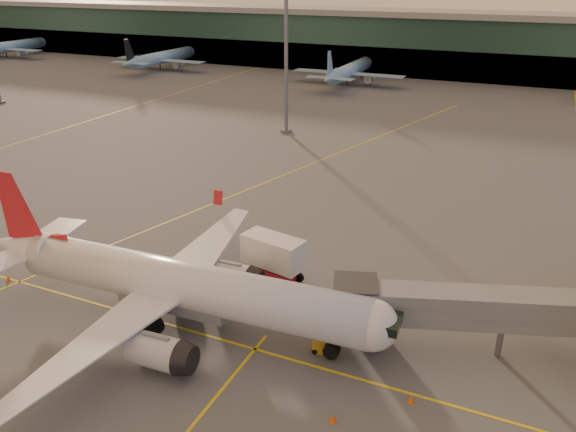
% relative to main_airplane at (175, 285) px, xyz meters
% --- Properties ---
extents(ground, '(600.00, 600.00, 0.00)m').
position_rel_main_airplane_xyz_m(ground, '(2.71, -5.59, -3.75)').
color(ground, '#4C4F54').
rests_on(ground, ground).
extents(taxi_markings, '(100.12, 173.00, 0.01)m').
position_rel_main_airplane_xyz_m(taxi_markings, '(-4.61, 38.90, -3.75)').
color(taxi_markings, yellow).
rests_on(taxi_markings, ground).
extents(terminal, '(400.00, 20.00, 17.60)m').
position_rel_main_airplane_xyz_m(terminal, '(2.71, 136.20, 5.01)').
color(terminal, '#19382D').
rests_on(terminal, ground).
extents(mast_west_near, '(2.40, 2.40, 25.60)m').
position_rel_main_airplane_xyz_m(mast_west_near, '(-17.29, 60.41, 11.11)').
color(mast_west_near, slate).
rests_on(mast_west_near, ground).
extents(distant_aircraft_row, '(350.00, 34.00, 13.00)m').
position_rel_main_airplane_xyz_m(distant_aircraft_row, '(13.54, 112.41, -3.75)').
color(distant_aircraft_row, '#81B1D8').
rests_on(distant_aircraft_row, ground).
extents(main_airplane, '(38.25, 34.44, 11.55)m').
position_rel_main_airplane_xyz_m(main_airplane, '(0.00, 0.00, 0.00)').
color(main_airplane, white).
rests_on(main_airplane, ground).
extents(jet_bridge, '(26.50, 11.48, 5.76)m').
position_rel_main_airplane_xyz_m(jet_bridge, '(26.72, 7.08, 0.23)').
color(jet_bridge, slate).
rests_on(jet_bridge, ground).
extents(catering_truck, '(6.38, 3.72, 4.66)m').
position_rel_main_airplane_xyz_m(catering_truck, '(4.43, 9.77, -1.11)').
color(catering_truck, red).
rests_on(catering_truck, ground).
extents(gpu_cart, '(2.13, 1.70, 1.09)m').
position_rel_main_airplane_xyz_m(gpu_cart, '(12.77, 1.50, -3.22)').
color(gpu_cart, '#BD9717').
rests_on(gpu_cart, ground).
extents(cone_nose, '(0.46, 0.46, 0.59)m').
position_rel_main_airplane_xyz_m(cone_nose, '(20.41, -1.43, -3.47)').
color(cone_nose, '#EA570C').
rests_on(cone_nose, ground).
extents(cone_tail, '(0.43, 0.43, 0.54)m').
position_rel_main_airplane_xyz_m(cone_tail, '(-19.20, -0.82, -3.49)').
color(cone_tail, '#EA570C').
rests_on(cone_tail, ground).
extents(cone_wing_left, '(0.39, 0.39, 0.50)m').
position_rel_main_airplane_xyz_m(cone_wing_left, '(-0.80, 18.66, -3.51)').
color(cone_wing_left, '#EA570C').
rests_on(cone_wing_left, ground).
extents(cone_fwd, '(0.48, 0.48, 0.61)m').
position_rel_main_airplane_xyz_m(cone_fwd, '(16.06, -5.42, -3.46)').
color(cone_fwd, '#EA570C').
rests_on(cone_fwd, ground).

